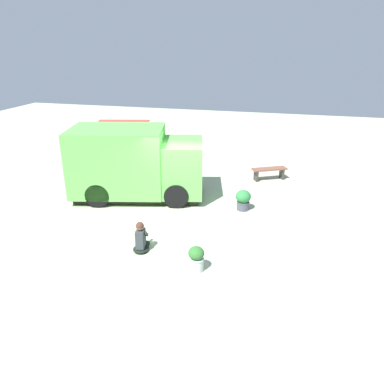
{
  "coord_description": "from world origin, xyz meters",
  "views": [
    {
      "loc": [
        11.32,
        3.37,
        5.43
      ],
      "look_at": [
        0.13,
        0.44,
        0.83
      ],
      "focal_mm": 35.77,
      "sensor_mm": 36.0,
      "label": 1
    }
  ],
  "objects_px": {
    "food_truck": "(135,165)",
    "planter_flowering_near": "(243,199)",
    "plaza_bench": "(269,171)",
    "planter_flowering_far": "(196,258)",
    "person_customer": "(141,239)"
  },
  "relations": [
    {
      "from": "plaza_bench",
      "to": "planter_flowering_far",
      "type": "bearing_deg",
      "value": -9.98
    },
    {
      "from": "planter_flowering_far",
      "to": "plaza_bench",
      "type": "bearing_deg",
      "value": 170.02
    },
    {
      "from": "planter_flowering_near",
      "to": "planter_flowering_far",
      "type": "relative_size",
      "value": 1.06
    },
    {
      "from": "food_truck",
      "to": "person_customer",
      "type": "distance_m",
      "value": 4.13
    },
    {
      "from": "plaza_bench",
      "to": "food_truck",
      "type": "bearing_deg",
      "value": -56.55
    },
    {
      "from": "person_customer",
      "to": "planter_flowering_near",
      "type": "distance_m",
      "value": 4.18
    },
    {
      "from": "person_customer",
      "to": "plaza_bench",
      "type": "distance_m",
      "value": 7.39
    },
    {
      "from": "food_truck",
      "to": "planter_flowering_near",
      "type": "bearing_deg",
      "value": 86.74
    },
    {
      "from": "planter_flowering_far",
      "to": "food_truck",
      "type": "bearing_deg",
      "value": -141.58
    },
    {
      "from": "person_customer",
      "to": "plaza_bench",
      "type": "xyz_separation_m",
      "value": [
        -6.75,
        3.0,
        0.02
      ]
    },
    {
      "from": "planter_flowering_near",
      "to": "food_truck",
      "type": "bearing_deg",
      "value": -93.26
    },
    {
      "from": "planter_flowering_far",
      "to": "planter_flowering_near",
      "type": "bearing_deg",
      "value": 170.9
    },
    {
      "from": "person_customer",
      "to": "planter_flowering_far",
      "type": "distance_m",
      "value": 1.81
    },
    {
      "from": "food_truck",
      "to": "plaza_bench",
      "type": "bearing_deg",
      "value": 123.45
    },
    {
      "from": "food_truck",
      "to": "planter_flowering_near",
      "type": "height_order",
      "value": "food_truck"
    }
  ]
}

